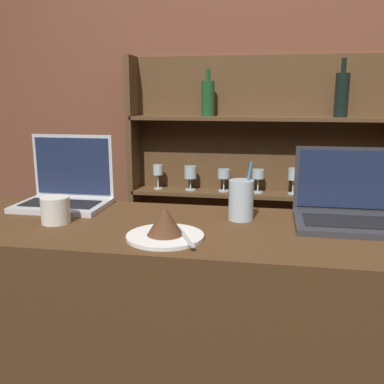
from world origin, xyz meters
name	(u,v)px	position (x,y,z in m)	size (l,w,h in m)	color
back_wall	(256,114)	(0.00, 1.51, 1.35)	(7.00, 0.06, 2.70)	brown
back_shelf	(258,200)	(0.03, 1.43, 0.87)	(1.45, 0.18, 1.66)	brown
laptop_near	(66,189)	(-0.62, 0.43, 1.12)	(0.31, 0.21, 0.25)	silver
laptop_far	(352,208)	(0.34, 0.38, 1.11)	(0.34, 0.25, 0.23)	#333338
cake_plate	(165,226)	(-0.19, 0.14, 1.10)	(0.22, 0.22, 0.09)	white
water_glass	(241,200)	(0.00, 0.36, 1.13)	(0.08, 0.08, 0.19)	silver
coffee_cup	(55,210)	(-0.56, 0.22, 1.10)	(0.09, 0.09, 0.08)	silver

